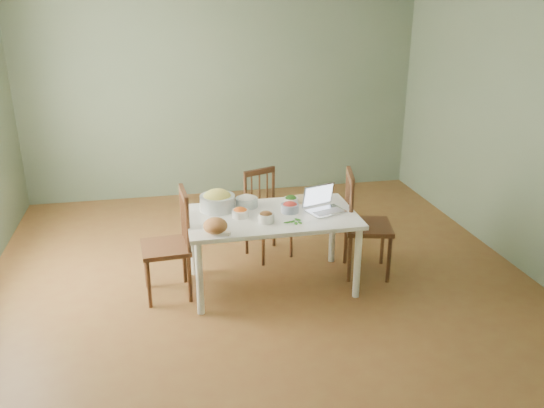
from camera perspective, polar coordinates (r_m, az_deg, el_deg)
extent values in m
cube|color=brown|center=(5.25, -1.24, -7.67)|extent=(5.00, 5.00, 0.00)
cube|color=#60715A|center=(7.18, -5.06, 11.49)|extent=(5.00, 0.00, 2.70)
cube|color=#60715A|center=(2.48, 9.26, -7.10)|extent=(5.00, 0.00, 2.70)
cube|color=#60715A|center=(5.74, 24.21, 7.43)|extent=(0.00, 5.00, 2.70)
ellipsoid|color=#A26F40|center=(4.48, -5.84, -2.24)|extent=(0.23, 0.23, 0.13)
cube|color=#F0E7CE|center=(4.46, -5.04, -3.00)|extent=(0.12, 0.08, 0.03)
cylinder|color=beige|center=(5.19, 3.19, 0.48)|extent=(0.28, 0.28, 0.02)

